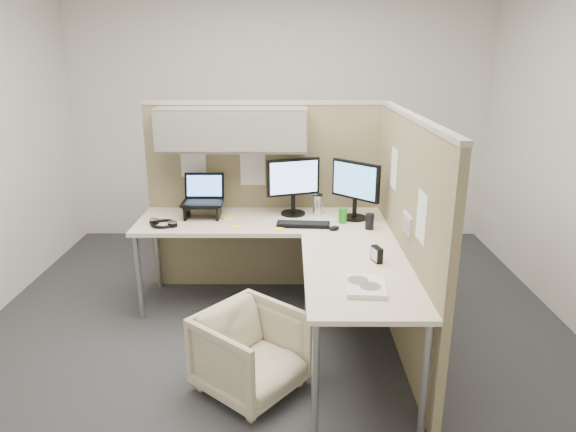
{
  "coord_description": "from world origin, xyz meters",
  "views": [
    {
      "loc": [
        0.11,
        -3.37,
        2.0
      ],
      "look_at": [
        0.1,
        0.25,
        0.85
      ],
      "focal_mm": 32.0,
      "sensor_mm": 36.0,
      "label": 1
    }
  ],
  "objects_px": {
    "keyboard": "(303,224)",
    "office_chair": "(251,348)",
    "desk": "(291,242)",
    "monitor_left": "(293,182)"
  },
  "relations": [
    {
      "from": "desk",
      "to": "office_chair",
      "type": "distance_m",
      "value": 0.9
    },
    {
      "from": "office_chair",
      "to": "keyboard",
      "type": "height_order",
      "value": "keyboard"
    },
    {
      "from": "keyboard",
      "to": "office_chair",
      "type": "bearing_deg",
      "value": -104.49
    },
    {
      "from": "monitor_left",
      "to": "keyboard",
      "type": "xyz_separation_m",
      "value": [
        0.08,
        -0.3,
        -0.26
      ]
    },
    {
      "from": "office_chair",
      "to": "monitor_left",
      "type": "height_order",
      "value": "monitor_left"
    },
    {
      "from": "office_chair",
      "to": "keyboard",
      "type": "bearing_deg",
      "value": 21.4
    },
    {
      "from": "desk",
      "to": "office_chair",
      "type": "height_order",
      "value": "desk"
    },
    {
      "from": "monitor_left",
      "to": "desk",
      "type": "bearing_deg",
      "value": -110.17
    },
    {
      "from": "desk",
      "to": "office_chair",
      "type": "bearing_deg",
      "value": -107.93
    },
    {
      "from": "office_chair",
      "to": "keyboard",
      "type": "relative_size",
      "value": 1.4
    }
  ]
}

